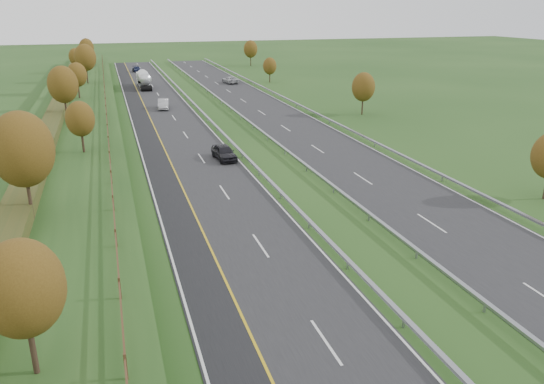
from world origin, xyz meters
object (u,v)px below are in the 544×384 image
Objects in this scene: car_oncoming at (230,80)px; road_tanker at (144,79)px; car_dark_near at (224,152)px; car_silver_mid at (163,104)px; car_small_far at (137,69)px.

road_tanker is at bearing -1.23° from car_oncoming.
car_dark_near is 1.00× the size of car_silver_mid.
car_dark_near is at bearing -77.48° from car_silver_mid.
car_dark_near is 1.02× the size of car_small_far.
car_dark_near is (4.15, -58.81, -1.00)m from road_tanker.
road_tanker is 2.15× the size of car_oncoming.
road_tanker is at bearing -97.10° from car_small_far.
car_small_far is (0.39, 29.58, -1.14)m from road_tanker.
road_tanker is 2.32× the size of car_silver_mid.
car_dark_near is at bearing -85.96° from road_tanker.
car_dark_near reaches higher than car_oncoming.
car_small_far is at bearing 89.24° from road_tanker.
road_tanker is 29.60m from car_small_far.
car_small_far is (-0.75, 55.18, -0.11)m from car_silver_mid.
road_tanker is 25.65m from car_silver_mid.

